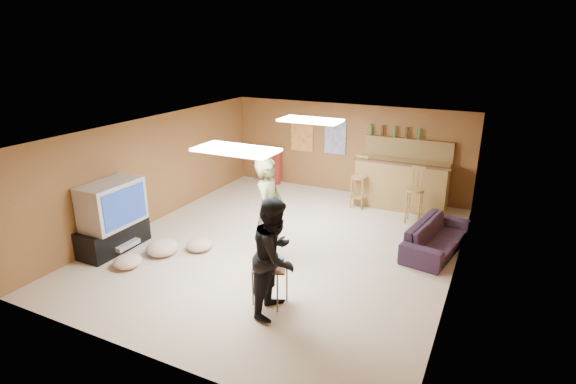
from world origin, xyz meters
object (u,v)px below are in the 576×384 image
at_px(person_black, 275,256).
at_px(tray_table, 270,285).
at_px(tv_body, 112,204).
at_px(sofa, 437,237).
at_px(person_olive, 269,214).
at_px(bar_counter, 401,185).

distance_m(person_black, tray_table, 0.58).
distance_m(tv_body, tray_table, 3.41).
distance_m(person_black, sofa, 3.49).
height_order(person_black, sofa, person_black).
height_order(tv_body, sofa, tv_body).
bearing_deg(tv_body, tray_table, -5.37).
xyz_separation_m(person_olive, sofa, (2.45, 1.84, -0.68)).
bearing_deg(person_black, tray_table, 48.54).
bearing_deg(bar_counter, person_olive, -109.79).
bearing_deg(sofa, tray_table, 155.87).
relative_size(person_black, sofa, 0.92).
bearing_deg(person_black, bar_counter, -12.83).
xyz_separation_m(tv_body, tray_table, (3.35, -0.31, -0.60)).
xyz_separation_m(tv_body, bar_counter, (4.15, 4.45, -0.35)).
xyz_separation_m(tv_body, person_olive, (2.80, 0.70, 0.05)).
relative_size(bar_counter, person_olive, 1.05).
height_order(sofa, tray_table, tray_table).
relative_size(tv_body, person_black, 0.65).
bearing_deg(sofa, bar_counter, 39.39).
relative_size(person_olive, tray_table, 3.17).
bearing_deg(person_olive, tv_body, 95.15).
distance_m(bar_counter, person_olive, 4.01).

